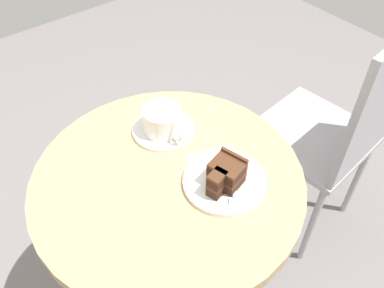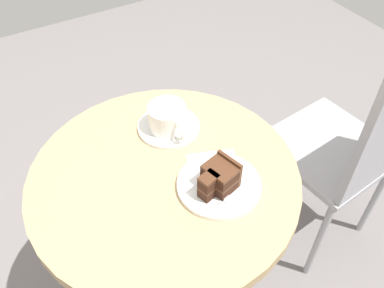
% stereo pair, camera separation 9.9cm
% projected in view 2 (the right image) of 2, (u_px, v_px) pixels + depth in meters
% --- Properties ---
extents(cafe_table, '(0.66, 0.66, 0.72)m').
position_uv_depth(cafe_table, '(166.00, 205.00, 1.07)').
color(cafe_table, tan).
rests_on(cafe_table, ground).
extents(saucer, '(0.17, 0.17, 0.01)m').
position_uv_depth(saucer, '(169.00, 127.00, 1.09)').
color(saucer, white).
rests_on(saucer, cafe_table).
extents(coffee_cup, '(0.14, 0.10, 0.07)m').
position_uv_depth(coffee_cup, '(168.00, 117.00, 1.06)').
color(coffee_cup, white).
rests_on(coffee_cup, saucer).
extents(teaspoon, '(0.10, 0.02, 0.00)m').
position_uv_depth(teaspoon, '(191.00, 122.00, 1.09)').
color(teaspoon, silver).
rests_on(teaspoon, saucer).
extents(cake_plate, '(0.20, 0.20, 0.01)m').
position_uv_depth(cake_plate, '(219.00, 185.00, 0.95)').
color(cake_plate, white).
rests_on(cake_plate, cafe_table).
extents(cake_slice, '(0.08, 0.10, 0.07)m').
position_uv_depth(cake_slice, '(219.00, 177.00, 0.91)').
color(cake_slice, '#381E14').
rests_on(cake_slice, cake_plate).
extents(fork, '(0.11, 0.11, 0.00)m').
position_uv_depth(fork, '(227.00, 196.00, 0.91)').
color(fork, silver).
rests_on(fork, cake_plate).
extents(napkin, '(0.16, 0.16, 0.00)m').
position_uv_depth(napkin, '(215.00, 172.00, 0.98)').
color(napkin, silver).
rests_on(napkin, cafe_table).
extents(cafe_chair, '(0.42, 0.42, 0.94)m').
position_uv_depth(cafe_chair, '(359.00, 143.00, 1.29)').
color(cafe_chair, '#9E9EA3').
rests_on(cafe_chair, ground).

